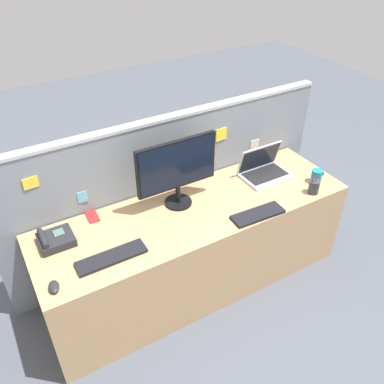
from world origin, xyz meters
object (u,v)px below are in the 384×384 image
(laptop, at_px, (263,168))
(pen_cup, at_px, (314,187))
(keyboard_main, at_px, (112,257))
(keyboard_spare, at_px, (258,214))
(cell_phone_red_case, at_px, (92,216))
(desktop_monitor, at_px, (177,168))
(computer_mouse_right_hand, at_px, (54,287))
(coffee_mug, at_px, (317,176))
(desk_phone, at_px, (55,239))

(laptop, bearing_deg, pen_cup, -66.14)
(laptop, relative_size, keyboard_main, 0.86)
(keyboard_spare, relative_size, cell_phone_red_case, 2.71)
(desktop_monitor, relative_size, computer_mouse_right_hand, 5.90)
(desktop_monitor, xyz_separation_m, computer_mouse_right_hand, (-0.98, -0.35, -0.28))
(desktop_monitor, distance_m, keyboard_spare, 0.64)
(computer_mouse_right_hand, bearing_deg, coffee_mug, 10.26)
(keyboard_spare, xyz_separation_m, pen_cup, (0.52, 0.01, 0.04))
(desk_phone, height_order, computer_mouse_right_hand, desk_phone)
(pen_cup, xyz_separation_m, coffee_mug, (0.12, 0.10, -0.00))
(keyboard_spare, height_order, computer_mouse_right_hand, computer_mouse_right_hand)
(keyboard_spare, bearing_deg, coffee_mug, 12.33)
(laptop, distance_m, cell_phone_red_case, 1.35)
(coffee_mug, bearing_deg, cell_phone_red_case, 164.42)
(computer_mouse_right_hand, bearing_deg, keyboard_main, 18.44)
(desktop_monitor, xyz_separation_m, coffee_mug, (1.04, -0.30, -0.24))
(laptop, xyz_separation_m, coffee_mug, (0.29, -0.29, -0.00))
(computer_mouse_right_hand, height_order, cell_phone_red_case, computer_mouse_right_hand)
(laptop, bearing_deg, coffee_mug, -44.60)
(desk_phone, distance_m, keyboard_main, 0.40)
(keyboard_main, bearing_deg, pen_cup, -3.92)
(laptop, relative_size, keyboard_spare, 0.98)
(keyboard_spare, bearing_deg, computer_mouse_right_hand, -179.28)
(keyboard_main, height_order, keyboard_spare, same)
(laptop, xyz_separation_m, computer_mouse_right_hand, (-1.73, -0.34, -0.04))
(desktop_monitor, height_order, laptop, desktop_monitor)
(keyboard_spare, xyz_separation_m, coffee_mug, (0.64, 0.11, 0.04))
(pen_cup, distance_m, coffee_mug, 0.15)
(coffee_mug, bearing_deg, laptop, 135.40)
(desktop_monitor, xyz_separation_m, cell_phone_red_case, (-0.58, 0.15, -0.29))
(pen_cup, bearing_deg, keyboard_main, 176.04)
(desktop_monitor, xyz_separation_m, desk_phone, (-0.87, 0.01, -0.26))
(cell_phone_red_case, bearing_deg, keyboard_spare, -26.46)
(desktop_monitor, relative_size, desk_phone, 2.77)
(pen_cup, bearing_deg, computer_mouse_right_hand, 178.65)
(desktop_monitor, height_order, desk_phone, desktop_monitor)
(laptop, bearing_deg, computer_mouse_right_hand, -168.97)
(laptop, xyz_separation_m, cell_phone_red_case, (-1.34, 0.17, -0.05))
(keyboard_main, xyz_separation_m, coffee_mug, (1.66, -0.01, 0.04))
(desktop_monitor, height_order, computer_mouse_right_hand, desktop_monitor)
(desktop_monitor, height_order, keyboard_spare, desktop_monitor)
(computer_mouse_right_hand, bearing_deg, cell_phone_red_case, 60.85)
(desk_phone, relative_size, computer_mouse_right_hand, 2.13)
(laptop, distance_m, computer_mouse_right_hand, 1.77)
(keyboard_main, bearing_deg, computer_mouse_right_hand, -170.31)
(keyboard_main, distance_m, keyboard_spare, 1.03)
(coffee_mug, bearing_deg, keyboard_main, 179.65)
(desk_phone, bearing_deg, keyboard_main, -49.98)
(pen_cup, height_order, coffee_mug, pen_cup)
(keyboard_spare, bearing_deg, desk_phone, 164.71)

